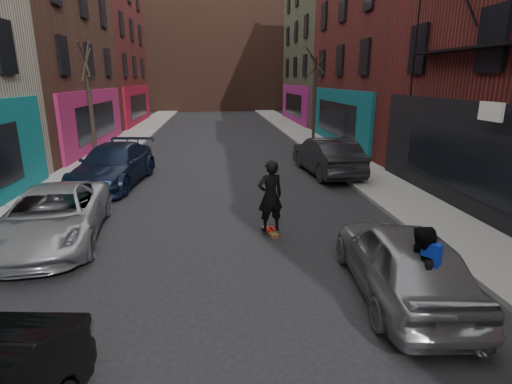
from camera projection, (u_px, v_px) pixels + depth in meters
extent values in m
cube|color=gray|center=(139.00, 133.00, 31.24)|extent=(2.50, 84.00, 0.13)
cube|color=gray|center=(296.00, 130.00, 32.48)|extent=(2.50, 84.00, 0.13)
cube|color=#47281E|center=(215.00, 57.00, 54.83)|extent=(40.00, 10.00, 14.00)
imported|color=#93969B|center=(53.00, 216.00, 10.37)|extent=(2.96, 5.35, 1.42)
imported|color=black|center=(114.00, 165.00, 15.99)|extent=(2.91, 5.76, 1.60)
imported|color=gray|center=(401.00, 259.00, 7.77)|extent=(2.12, 4.53, 1.50)
imported|color=black|center=(327.00, 156.00, 17.76)|extent=(2.17, 5.18, 1.67)
cube|color=brown|center=(270.00, 232.00, 11.06)|extent=(0.42, 0.83, 0.10)
imported|color=black|center=(270.00, 196.00, 10.77)|extent=(0.82, 0.64, 1.98)
imported|color=black|center=(418.00, 278.00, 6.74)|extent=(1.11, 1.05, 1.82)
cube|color=#0B26A1|center=(431.00, 255.00, 6.46)|extent=(0.27, 0.33, 0.42)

